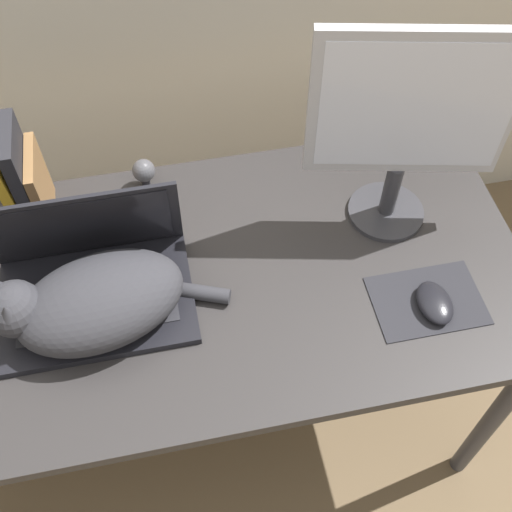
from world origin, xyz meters
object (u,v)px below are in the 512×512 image
(laptop, at_px, (93,279))
(external_monitor, at_px, (409,122))
(book_row, at_px, (23,180))
(cat, at_px, (92,302))
(computer_mouse, at_px, (435,303))
(webcam, at_px, (144,171))

(laptop, bearing_deg, external_monitor, 7.48)
(external_monitor, distance_m, book_row, 0.81)
(laptop, xyz_separation_m, external_monitor, (0.66, 0.09, 0.22))
(cat, height_order, book_row, book_row)
(computer_mouse, relative_size, webcam, 1.34)
(laptop, xyz_separation_m, webcam, (0.13, 0.28, -0.00))
(external_monitor, height_order, webcam, external_monitor)
(laptop, xyz_separation_m, computer_mouse, (0.67, -0.17, -0.03))
(computer_mouse, bearing_deg, cat, 171.52)
(computer_mouse, bearing_deg, book_row, 152.59)
(external_monitor, relative_size, computer_mouse, 4.63)
(laptop, relative_size, webcam, 5.00)
(external_monitor, distance_m, computer_mouse, 0.37)
(laptop, bearing_deg, book_row, 117.03)
(laptop, distance_m, book_row, 0.28)
(cat, height_order, external_monitor, external_monitor)
(external_monitor, bearing_deg, computer_mouse, -86.40)
(cat, height_order, webcam, cat)
(laptop, xyz_separation_m, book_row, (-0.12, 0.24, 0.07))
(book_row, bearing_deg, webcam, 9.30)
(laptop, relative_size, external_monitor, 0.81)
(computer_mouse, height_order, webcam, webcam)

